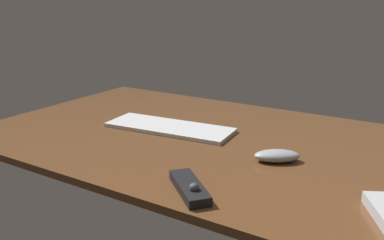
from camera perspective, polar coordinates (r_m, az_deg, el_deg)
The scene contains 4 objects.
desk at distance 123.81cm, azimuth 2.27°, elevation -2.81°, with size 140.00×84.00×2.00cm, color brown.
keyboard at distance 130.49cm, azimuth -3.14°, elevation -1.04°, with size 40.81×14.24×1.22cm, color silver.
computer_mouse at distance 107.20cm, azimuth 11.79°, elevation -4.91°, with size 11.72×5.62×3.03cm, color #999EA5.
media_remote at distance 89.21cm, azimuth -0.33°, elevation -9.40°, with size 15.10×13.98×3.58cm.
Camera 1 is at (57.02, -101.77, 42.48)cm, focal length 38.19 mm.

